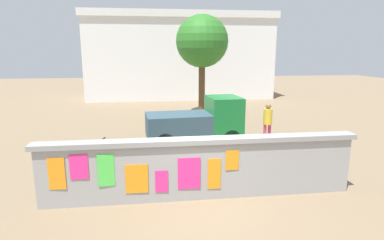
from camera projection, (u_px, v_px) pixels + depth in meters
The scene contains 9 objects.
ground at pixel (175, 125), 15.80m from camera, with size 60.00×60.00×0.00m, color #7A664C.
poster_wall at pixel (200, 167), 7.88m from camera, with size 7.85×0.42×1.53m.
auto_rickshaw_truck at pixel (199, 122), 12.40m from camera, with size 3.71×1.78×1.85m.
motorcycle at pixel (121, 152), 10.13m from camera, with size 1.88×0.66×0.87m.
bicycle_near at pixel (260, 164), 9.32m from camera, with size 1.68×0.53×0.95m.
bicycle_far at pixel (180, 168), 9.07m from camera, with size 1.71×0.44×0.95m.
person_walking at pixel (268, 119), 12.45m from camera, with size 0.37×0.37×1.62m.
tree_roadside at pixel (202, 42), 17.88m from camera, with size 2.91×2.91×5.56m.
building_background at pixel (180, 56), 24.94m from camera, with size 14.15×4.50×6.39m.
Camera 1 is at (-1.19, -7.37, 3.58)m, focal length 30.17 mm.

